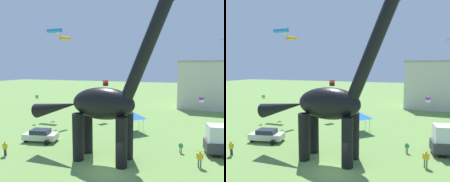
# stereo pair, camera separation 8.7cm
# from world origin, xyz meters

# --- Properties ---
(ground_plane) EXTENTS (240.00, 240.00, 0.00)m
(ground_plane) POSITION_xyz_m (0.00, 0.00, 0.00)
(ground_plane) COLOR #6B9347
(dinosaur_sculpture) EXTENTS (15.20, 3.22, 15.88)m
(dinosaur_sculpture) POSITION_xyz_m (-1.40, 2.15, 5.74)
(dinosaur_sculpture) COLOR black
(dinosaur_sculpture) RESTS_ON ground_plane
(parked_sedan_left) EXTENTS (4.49, 2.66, 1.55)m
(parked_sedan_left) POSITION_xyz_m (-10.80, 4.26, 0.81)
(parked_sedan_left) COLOR silver
(parked_sedan_left) RESTS_ON ground_plane
(person_far_spectator) EXTENTS (0.44, 0.20, 1.19)m
(person_far_spectator) POSITION_xyz_m (6.01, 6.56, 0.72)
(person_far_spectator) COLOR #6B6056
(person_far_spectator) RESTS_ON ground_plane
(person_watching_child) EXTENTS (0.59, 0.26, 1.57)m
(person_watching_child) POSITION_xyz_m (-11.37, -0.72, 0.95)
(person_watching_child) COLOR #2D3347
(person_watching_child) RESTS_ON ground_plane
(person_photographer) EXTENTS (0.61, 0.27, 1.62)m
(person_photographer) POSITION_xyz_m (7.84, 3.59, 0.98)
(person_photographer) COLOR #6B6056
(person_photographer) RESTS_ON ground_plane
(festival_canopy_tent) EXTENTS (3.15, 3.15, 3.00)m
(festival_canopy_tent) POSITION_xyz_m (-1.02, 12.16, 2.54)
(festival_canopy_tent) COLOR #B2B2B7
(festival_canopy_tent) RESTS_ON ground_plane
(kite_apex) EXTENTS (3.15, 2.68, 0.92)m
(kite_apex) POSITION_xyz_m (-19.50, 20.53, 16.75)
(kite_apex) COLOR #287AE5
(kite_near_high) EXTENTS (1.83, 1.97, 0.27)m
(kite_near_high) POSITION_xyz_m (-8.04, 17.47, 5.45)
(kite_near_high) COLOR orange
(kite_mid_left) EXTENTS (1.08, 1.22, 1.32)m
(kite_mid_left) POSITION_xyz_m (11.17, 21.04, 13.71)
(kite_mid_left) COLOR black
(kite_far_right) EXTENTS (0.59, 0.59, 0.61)m
(kite_far_right) POSITION_xyz_m (-18.04, 12.47, 4.29)
(kite_far_right) COLOR #19B2B7
(kite_trailing) EXTENTS (1.19, 1.19, 1.21)m
(kite_trailing) POSITION_xyz_m (-9.76, 23.48, 6.16)
(kite_trailing) COLOR red
(kite_mid_center) EXTENTS (0.67, 0.67, 0.68)m
(kite_mid_center) POSITION_xyz_m (8.16, 13.17, 5.10)
(kite_mid_center) COLOR purple
(kite_drifting) EXTENTS (2.00, 2.12, 0.60)m
(kite_drifting) POSITION_xyz_m (-14.86, 16.56, 14.53)
(kite_drifting) COLOR orange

